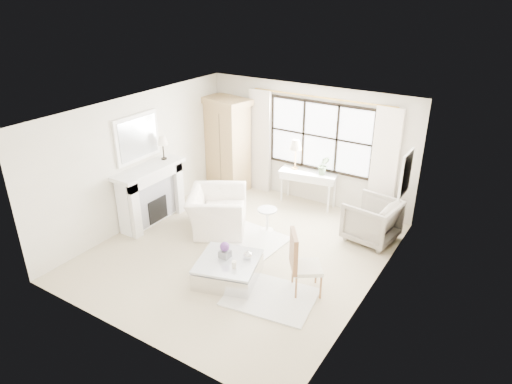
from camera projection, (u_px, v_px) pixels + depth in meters
floor at (240, 251)px, 8.73m from camera, size 5.50×5.50×0.00m
ceiling at (238, 113)px, 7.59m from camera, size 5.50×5.50×0.00m
wall_back at (308, 145)px, 10.27m from camera, size 5.00×0.00×5.00m
wall_front at (123, 258)px, 6.05m from camera, size 5.00×0.00×5.00m
wall_left at (139, 160)px, 9.37m from camera, size 0.00×5.50×5.50m
wall_right at (375, 222)px, 6.95m from camera, size 0.00×5.50×5.50m
window_pane at (320, 136)px, 10.01m from camera, size 2.40×0.02×1.50m
window_frame at (320, 136)px, 10.00m from camera, size 2.50×0.04×1.50m
curtain_rod at (321, 98)px, 9.60m from camera, size 3.30×0.04×0.04m
curtain_left at (260, 142)px, 10.83m from camera, size 0.55×0.10×2.47m
curtain_right at (384, 166)px, 9.38m from camera, size 0.55×0.10×2.47m
fireplace at (150, 194)px, 9.55m from camera, size 0.58×1.66×1.26m
mirror_frame at (137, 138)px, 9.15m from camera, size 0.05×1.15×0.95m
mirror_glass at (138, 138)px, 9.13m from camera, size 0.02×1.00×0.80m
art_frame at (406, 174)px, 8.19m from camera, size 0.04×0.62×0.82m
art_canvas at (405, 174)px, 8.20m from camera, size 0.01×0.52×0.72m
mantel_lamp at (162, 141)px, 9.52m from camera, size 0.22×0.22×0.51m
armoire at (228, 143)px, 11.00m from camera, size 1.25×0.93×2.24m
console_table at (308, 188)px, 10.42m from camera, size 1.36×0.67×0.80m
console_lamp at (296, 146)px, 10.19m from camera, size 0.28×0.28×0.69m
orchid_plant at (324, 165)px, 10.00m from camera, size 0.30×0.27×0.44m
side_table at (267, 217)px, 9.29m from camera, size 0.40×0.40×0.51m
rug_left at (245, 238)px, 9.15m from camera, size 1.66×1.23×0.03m
rug_right at (270, 297)px, 7.44m from camera, size 1.55×1.25×0.03m
club_armchair at (217, 211)px, 9.34m from camera, size 1.60×1.66×0.83m
wingback_chair at (372, 220)px, 8.95m from camera, size 1.05×1.03×0.86m
french_chair at (305, 275)px, 7.48m from camera, size 0.67×0.67×1.08m
coffee_table at (228, 270)px, 7.84m from camera, size 1.25×1.25×0.38m
planter_box at (225, 254)px, 7.81m from camera, size 0.18×0.18×0.13m
planter_flowers at (225, 247)px, 7.75m from camera, size 0.17×0.17×0.17m
pillar_candle at (234, 265)px, 7.53m from camera, size 0.08×0.08×0.12m
coffee_vase at (248, 254)px, 7.78m from camera, size 0.20×0.20×0.17m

